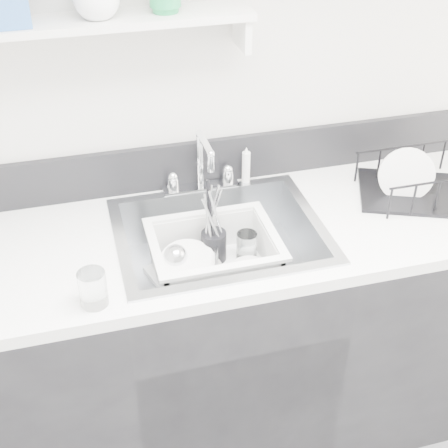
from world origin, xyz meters
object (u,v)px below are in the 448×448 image
object	(u,v)px
counter_run	(220,338)
sink	(220,254)
dish_rack	(418,178)
wash_tub	(214,257)

from	to	relation	value
counter_run	sink	world-z (taller)	sink
counter_run	dish_rack	size ratio (longest dim) A/B	8.71
counter_run	wash_tub	bearing A→B (deg)	-154.80
counter_run	sink	size ratio (longest dim) A/B	5.00
sink	dish_rack	bearing A→B (deg)	3.03
counter_run	wash_tub	size ratio (longest dim) A/B	8.10
counter_run	dish_rack	xyz separation A→B (m)	(0.69, 0.04, 0.52)
wash_tub	sink	bearing A→B (deg)	25.20
sink	wash_tub	distance (m)	0.02
counter_run	wash_tub	xyz separation A→B (m)	(-0.02, -0.01, 0.37)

